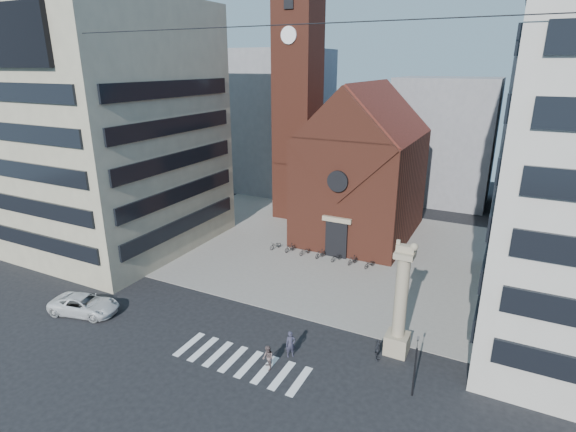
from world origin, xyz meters
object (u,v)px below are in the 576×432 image
object	(u,v)px
white_car	(84,305)
pedestrian_1	(268,358)
pedestrian_2	(378,350)
pedestrian_0	(291,344)
scooter_0	(276,245)
traffic_light	(415,365)
lion_column	(400,310)

from	to	relation	value
white_car	pedestrian_1	distance (m)	17.22
pedestrian_2	pedestrian_0	bearing A→B (deg)	121.21
scooter_0	pedestrian_2	bearing A→B (deg)	-20.80
white_car	traffic_light	bearing A→B (deg)	-98.47
traffic_light	white_car	distance (m)	26.73
lion_column	pedestrian_2	distance (m)	3.19
lion_column	white_car	size ratio (longest dim) A/B	1.52
white_car	pedestrian_0	bearing A→B (deg)	-95.63
traffic_light	scooter_0	xyz separation A→B (m)	(-18.83, 16.86, -1.82)
pedestrian_2	scooter_0	xyz separation A→B (m)	(-15.83, 14.34, -0.35)
lion_column	pedestrian_0	xyz separation A→B (m)	(-6.63, -3.87, -2.47)
pedestrian_0	pedestrian_2	distance (m)	6.11
white_car	scooter_0	xyz separation A→B (m)	(7.75, 19.23, -0.32)
white_car	lion_column	bearing A→B (deg)	-89.05
lion_column	traffic_light	xyz separation A→B (m)	(1.99, -4.00, -1.17)
pedestrian_0	scooter_0	xyz separation A→B (m)	(-10.21, 16.72, -0.52)
pedestrian_0	pedestrian_1	xyz separation A→B (m)	(-0.75, -1.96, -0.10)
lion_column	white_car	world-z (taller)	lion_column
pedestrian_0	scooter_0	bearing A→B (deg)	81.97
traffic_light	pedestrian_2	distance (m)	4.18
pedestrian_0	scooter_0	distance (m)	19.60
white_car	pedestrian_1	size ratio (longest dim) A/B	3.22
traffic_light	pedestrian_2	world-z (taller)	traffic_light
lion_column	pedestrian_2	xyz separation A→B (m)	(-1.01, -1.48, -2.63)
lion_column	pedestrian_2	bearing A→B (deg)	-124.29
traffic_light	lion_column	bearing A→B (deg)	116.46
traffic_light	pedestrian_0	size ratio (longest dim) A/B	2.17
scooter_0	traffic_light	bearing A→B (deg)	-20.47
pedestrian_1	scooter_0	xyz separation A→B (m)	(-9.46, 18.68, -0.41)
traffic_light	white_car	xyz separation A→B (m)	(-26.58, -2.37, -1.50)
white_car	pedestrian_0	size ratio (longest dim) A/B	2.88
pedestrian_0	pedestrian_2	bearing A→B (deg)	-16.41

